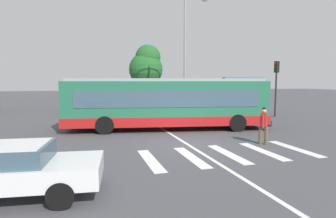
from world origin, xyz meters
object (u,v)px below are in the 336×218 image
(foreground_sedan, at_px, (6,168))
(parked_car_white, at_px, (110,103))
(twin_arm_street_lamp, at_px, (185,44))
(parked_car_charcoal, at_px, (136,103))
(city_transit_bus, at_px, (167,103))
(parked_car_red, at_px, (161,102))
(parked_car_champagne, at_px, (79,104))
(pedestrian_crossing_street, at_px, (264,123))
(bus_stop_shelter, at_px, (243,87))
(traffic_light_far_corner, at_px, (276,80))
(background_tree_right, at_px, (146,66))

(foreground_sedan, distance_m, parked_car_white, 20.69)
(twin_arm_street_lamp, bearing_deg, parked_car_charcoal, 124.29)
(city_transit_bus, xyz_separation_m, parked_car_white, (-2.38, 11.77, -0.82))
(parked_car_red, bearing_deg, parked_car_white, 179.23)
(foreground_sedan, relative_size, parked_car_champagne, 1.03)
(twin_arm_street_lamp, bearing_deg, parked_car_red, 98.47)
(parked_car_champagne, bearing_deg, parked_car_red, 2.87)
(pedestrian_crossing_street, xyz_separation_m, bus_stop_shelter, (5.80, 11.26, 1.45))
(pedestrian_crossing_street, distance_m, parked_car_red, 16.81)
(city_transit_bus, relative_size, twin_arm_street_lamp, 1.22)
(bus_stop_shelter, distance_m, twin_arm_street_lamp, 6.56)
(foreground_sedan, relative_size, parked_car_red, 1.03)
(foreground_sedan, relative_size, parked_car_charcoal, 1.01)
(city_transit_bus, xyz_separation_m, pedestrian_crossing_street, (3.15, -5.11, -0.62))
(parked_car_champagne, bearing_deg, pedestrian_crossing_street, -62.71)
(twin_arm_street_lamp, bearing_deg, city_transit_bus, -117.97)
(foreground_sedan, relative_size, traffic_light_far_corner, 1.04)
(city_transit_bus, distance_m, bus_stop_shelter, 10.89)
(city_transit_bus, distance_m, parked_car_white, 12.03)
(city_transit_bus, height_order, parked_car_champagne, city_transit_bus)
(city_transit_bus, distance_m, pedestrian_crossing_street, 6.04)
(twin_arm_street_lamp, xyz_separation_m, background_tree_right, (-1.56, 8.41, -1.46))
(twin_arm_street_lamp, distance_m, background_tree_right, 8.67)
(parked_car_white, relative_size, background_tree_right, 0.66)
(parked_car_charcoal, bearing_deg, foreground_sedan, -108.50)
(foreground_sedan, height_order, bus_stop_shelter, bus_stop_shelter)
(foreground_sedan, bearing_deg, parked_car_champagne, 86.39)
(parked_car_champagne, xyz_separation_m, parked_car_white, (2.93, 0.47, 0.00))
(pedestrian_crossing_street, distance_m, background_tree_right, 20.52)
(parked_car_white, bearing_deg, pedestrian_crossing_street, -71.86)
(background_tree_right, bearing_deg, parked_car_white, -142.99)
(foreground_sedan, bearing_deg, city_transit_bus, 52.32)
(city_transit_bus, relative_size, parked_car_white, 2.66)
(city_transit_bus, relative_size, pedestrian_crossing_street, 7.12)
(parked_car_red, xyz_separation_m, background_tree_right, (-0.80, 3.35, 3.85))
(city_transit_bus, relative_size, parked_car_champagne, 2.68)
(parked_car_white, xyz_separation_m, parked_car_red, (5.15, -0.07, 0.00))
(twin_arm_street_lamp, bearing_deg, foreground_sedan, -123.68)
(traffic_light_far_corner, bearing_deg, bus_stop_shelter, 113.27)
(parked_car_champagne, xyz_separation_m, twin_arm_street_lamp, (8.84, -4.65, 5.31))
(bus_stop_shelter, xyz_separation_m, twin_arm_street_lamp, (-5.42, 0.50, 3.66))
(parked_car_red, bearing_deg, city_transit_bus, -103.35)
(bus_stop_shelter, bearing_deg, background_tree_right, 128.08)
(parked_car_charcoal, bearing_deg, background_tree_right, 62.36)
(traffic_light_far_corner, xyz_separation_m, background_tree_right, (-8.21, 11.77, 1.58))
(pedestrian_crossing_street, xyz_separation_m, background_tree_right, (-1.18, 20.16, 3.65))
(parked_car_charcoal, height_order, bus_stop_shelter, bus_stop_shelter)
(parked_car_champagne, bearing_deg, parked_car_charcoal, 3.05)
(foreground_sedan, height_order, traffic_light_far_corner, traffic_light_far_corner)
(city_transit_bus, relative_size, foreground_sedan, 2.61)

